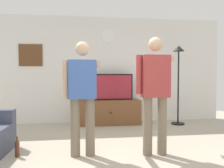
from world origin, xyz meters
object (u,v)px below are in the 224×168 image
Objects in this scene: tv_stand at (110,112)px; person_standing_nearer_lamp at (83,92)px; floor_lamp at (178,68)px; person_standing_nearer_couch at (155,88)px; television at (109,87)px; framed_picture at (31,55)px; beverage_bottle at (17,149)px; wall_clock at (108,36)px.

tv_stand is 0.88× the size of person_standing_nearer_lamp.
person_standing_nearer_couch is at bearing -122.01° from floor_lamp.
floor_lamp is at bearing -9.17° from television.
framed_picture is 1.85× the size of beverage_bottle.
wall_clock is 0.20× the size of person_standing_nearer_lamp.
television is 2.07× the size of framed_picture.
floor_lamp reaches higher than person_standing_nearer_lamp.
framed_picture is at bearing 132.74° from person_standing_nearer_couch.
framed_picture reaches higher than tv_stand.
person_standing_nearer_lamp is at bearing 175.14° from person_standing_nearer_couch.
person_standing_nearer_lamp is 5.61× the size of beverage_bottle.
wall_clock reaches higher than person_standing_nearer_couch.
floor_lamp is at bearing 57.99° from person_standing_nearer_couch.
wall_clock reaches higher than person_standing_nearer_lamp.
television is 3.44× the size of wall_clock.
person_standing_nearer_couch is at bearing -47.26° from framed_picture.
person_standing_nearer_lamp is 1.28m from beverage_bottle.
wall_clock is 1.11× the size of beverage_bottle.
wall_clock is 2.82m from person_standing_nearer_lamp.
wall_clock is 3.56m from beverage_bottle.
tv_stand is 1.94m from wall_clock.
person_standing_nearer_couch is (-1.26, -2.02, -0.37)m from floor_lamp.
person_standing_nearer_lamp is at bearing -107.28° from tv_stand.
person_standing_nearer_couch is at bearing -4.67° from beverage_bottle.
framed_picture reaches higher than television.
wall_clock is 1.99m from framed_picture.
tv_stand is 0.62m from television.
floor_lamp reaches higher than person_standing_nearer_couch.
television is at bearing 100.38° from person_standing_nearer_couch.
floor_lamp is (1.68, -0.51, -0.83)m from wall_clock.
wall_clock is at bearing 90.00° from television.
person_standing_nearer_lamp is (-0.67, -2.15, 0.67)m from tv_stand.
framed_picture is at bearing 96.98° from beverage_bottle.
tv_stand is 2.66× the size of framed_picture.
tv_stand is 2.39m from person_standing_nearer_couch.
person_standing_nearer_couch is (2.34, -2.53, -0.69)m from framed_picture.
person_standing_nearer_couch reaches higher than television.
television is 0.68× the size of person_standing_nearer_lamp.
beverage_bottle is (-1.63, -2.07, -0.18)m from tv_stand.
beverage_bottle is at bearing 175.33° from person_standing_nearer_couch.
person_standing_nearer_lamp is at bearing -62.79° from framed_picture.
tv_stand is at bearing 172.38° from floor_lamp.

